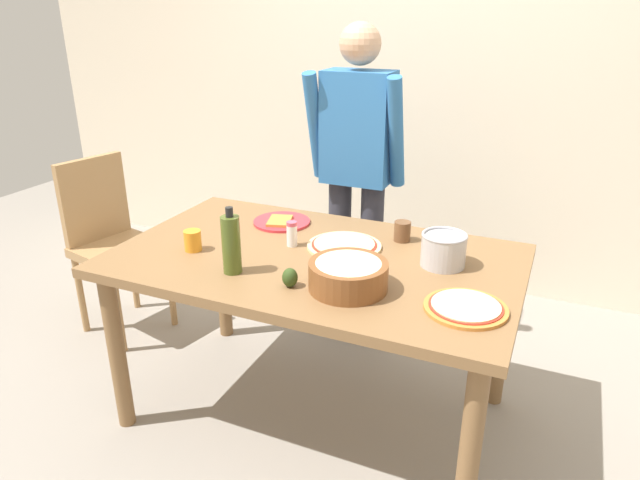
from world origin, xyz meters
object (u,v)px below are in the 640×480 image
object	(u,v)px
person_cook	(357,165)
pizza_raw_on_board	(344,245)
olive_oil_bottle	(231,244)
plate_with_slice	(281,222)
avocado	(290,277)
salt_shaker	(292,234)
cup_small_brown	(402,231)
steel_pot	(443,249)
dining_table	(315,276)
pizza_cooked_on_tray	(466,307)
chair_wooden_left	(111,236)
popcorn_bowl	(348,273)
cup_orange	(193,240)

from	to	relation	value
person_cook	pizza_raw_on_board	xyz separation A→B (m)	(0.18, -0.63, -0.17)
pizza_raw_on_board	olive_oil_bottle	xyz separation A→B (m)	(-0.30, -0.39, 0.10)
plate_with_slice	avocado	distance (m)	0.64
person_cook	salt_shaker	bearing A→B (deg)	-91.93
cup_small_brown	steel_pot	bearing A→B (deg)	-39.97
dining_table	pizza_raw_on_board	size ratio (longest dim) A/B	5.22
person_cook	pizza_cooked_on_tray	distance (m)	1.22
olive_oil_bottle	salt_shaker	bearing A→B (deg)	74.08
chair_wooden_left	pizza_cooked_on_tray	distance (m)	2.02
steel_pot	avocado	distance (m)	0.60
dining_table	pizza_cooked_on_tray	distance (m)	0.67
chair_wooden_left	plate_with_slice	xyz separation A→B (m)	(1.03, 0.02, 0.23)
pizza_raw_on_board	plate_with_slice	world-z (taller)	plate_with_slice
popcorn_bowl	cup_small_brown	xyz separation A→B (m)	(0.05, 0.51, -0.02)
steel_pot	avocado	bearing A→B (deg)	-138.91
avocado	cup_orange	bearing A→B (deg)	165.31
person_cook	popcorn_bowl	size ratio (longest dim) A/B	5.79
dining_table	plate_with_slice	bearing A→B (deg)	136.74
cup_small_brown	dining_table	bearing A→B (deg)	-132.58
olive_oil_bottle	steel_pot	size ratio (longest dim) A/B	1.48
chair_wooden_left	avocado	distance (m)	1.47
dining_table	pizza_cooked_on_tray	xyz separation A→B (m)	(0.63, -0.20, 0.10)
cup_small_brown	avocado	distance (m)	0.62
pizza_raw_on_board	salt_shaker	bearing A→B (deg)	-161.27
pizza_cooked_on_tray	salt_shaker	xyz separation A→B (m)	(-0.76, 0.26, 0.04)
steel_pot	pizza_raw_on_board	bearing A→B (deg)	178.59
olive_oil_bottle	salt_shaker	distance (m)	0.34
chair_wooden_left	cup_small_brown	xyz separation A→B (m)	(1.59, 0.04, 0.26)
salt_shaker	avocado	world-z (taller)	salt_shaker
person_cook	plate_with_slice	size ratio (longest dim) A/B	6.23
pizza_cooked_on_tray	popcorn_bowl	distance (m)	0.41
person_cook	pizza_cooked_on_tray	bearing A→B (deg)	-52.31
pizza_raw_on_board	steel_pot	distance (m)	0.41
olive_oil_bottle	cup_small_brown	xyz separation A→B (m)	(0.49, 0.55, -0.07)
cup_orange	pizza_cooked_on_tray	bearing A→B (deg)	-2.73
person_cook	olive_oil_bottle	size ratio (longest dim) A/B	6.33
avocado	dining_table	bearing A→B (deg)	95.86
olive_oil_bottle	salt_shaker	world-z (taller)	olive_oil_bottle
olive_oil_bottle	pizza_raw_on_board	bearing A→B (deg)	52.58
chair_wooden_left	person_cook	bearing A→B (deg)	22.50
popcorn_bowl	olive_oil_bottle	world-z (taller)	olive_oil_bottle
plate_with_slice	olive_oil_bottle	bearing A→B (deg)	-82.36
cup_small_brown	avocado	xyz separation A→B (m)	(-0.24, -0.57, -0.01)
pizza_cooked_on_tray	steel_pot	xyz separation A→B (m)	(-0.15, 0.32, 0.06)
steel_pot	salt_shaker	world-z (taller)	steel_pot
pizza_cooked_on_tray	avocado	bearing A→B (deg)	-172.44
chair_wooden_left	steel_pot	bearing A→B (deg)	-4.31
pizza_cooked_on_tray	salt_shaker	size ratio (longest dim) A/B	2.59
popcorn_bowl	cup_small_brown	size ratio (longest dim) A/B	3.29
person_cook	chair_wooden_left	xyz separation A→B (m)	(-1.21, -0.50, -0.40)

